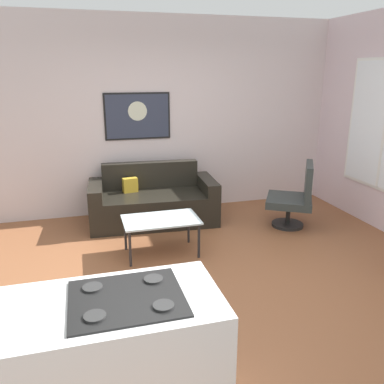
{
  "coord_description": "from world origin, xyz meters",
  "views": [
    {
      "loc": [
        -1.17,
        -3.35,
        2.04
      ],
      "look_at": [
        0.02,
        0.9,
        0.7
      ],
      "focal_mm": 37.29,
      "sensor_mm": 36.0,
      "label": 1
    }
  ],
  "objects_px": {
    "coffee_table": "(161,222)",
    "armchair": "(295,197)",
    "wall_painting": "(138,116)",
    "couch": "(153,203)"
  },
  "relations": [
    {
      "from": "couch",
      "to": "wall_painting",
      "type": "xyz_separation_m",
      "value": [
        -0.1,
        0.49,
        1.15
      ]
    },
    {
      "from": "couch",
      "to": "armchair",
      "type": "relative_size",
      "value": 1.99
    },
    {
      "from": "couch",
      "to": "coffee_table",
      "type": "relative_size",
      "value": 2.06
    },
    {
      "from": "armchair",
      "to": "wall_painting",
      "type": "height_order",
      "value": "wall_painting"
    },
    {
      "from": "couch",
      "to": "armchair",
      "type": "distance_m",
      "value": 1.95
    },
    {
      "from": "armchair",
      "to": "wall_painting",
      "type": "xyz_separation_m",
      "value": [
        -1.91,
        1.2,
        1.01
      ]
    },
    {
      "from": "coffee_table",
      "to": "armchair",
      "type": "xyz_separation_m",
      "value": [
        1.91,
        0.35,
        0.03
      ]
    },
    {
      "from": "coffee_table",
      "to": "armchair",
      "type": "bearing_deg",
      "value": 10.27
    },
    {
      "from": "couch",
      "to": "wall_painting",
      "type": "bearing_deg",
      "value": 101.71
    },
    {
      "from": "wall_painting",
      "to": "coffee_table",
      "type": "bearing_deg",
      "value": -89.89
    }
  ]
}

